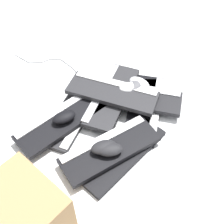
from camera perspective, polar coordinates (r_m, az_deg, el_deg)
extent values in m
plane|color=white|center=(1.50, -0.69, -1.21)|extent=(3.20, 3.20, 0.00)
cube|color=black|center=(1.37, 1.79, -7.67)|extent=(0.40, 0.43, 0.02)
cube|color=silver|center=(1.38, 0.04, -6.00)|extent=(0.30, 0.34, 0.01)
cube|color=black|center=(1.54, 5.93, 0.72)|extent=(0.46, 0.28, 0.02)
cube|color=silver|center=(1.53, 8.06, 0.77)|extent=(0.41, 0.16, 0.01)
cube|color=#232326|center=(1.61, 1.58, 3.96)|extent=(0.20, 0.46, 0.02)
cube|color=#B2B5BA|center=(1.56, 1.60, 2.87)|extent=(0.09, 0.42, 0.01)
cube|color=#232326|center=(1.52, -7.11, -0.23)|extent=(0.46, 0.34, 0.02)
cube|color=silver|center=(1.49, -5.24, -0.47)|extent=(0.39, 0.23, 0.01)
cube|color=black|center=(1.46, -9.19, -1.72)|extent=(0.38, 0.44, 0.02)
cube|color=silver|center=(1.48, -10.55, -0.10)|extent=(0.28, 0.36, 0.01)
cube|color=#232326|center=(1.54, 0.00, 2.92)|extent=(0.46, 0.33, 0.02)
cube|color=#B2B5BA|center=(1.55, -1.96, 3.83)|extent=(0.39, 0.22, 0.01)
cube|color=black|center=(1.35, -0.32, -6.87)|extent=(0.33, 0.46, 0.02)
cube|color=silver|center=(1.36, -1.60, -4.86)|extent=(0.22, 0.39, 0.01)
cube|color=#232326|center=(1.52, 0.04, 3.53)|extent=(0.33, 0.46, 0.02)
cube|color=silver|center=(1.54, 0.76, 5.33)|extent=(0.22, 0.39, 0.01)
cube|color=black|center=(1.54, 4.48, 2.69)|extent=(0.29, 0.46, 0.02)
cube|color=silver|center=(1.57, 4.88, 4.52)|extent=(0.18, 0.41, 0.01)
ellipsoid|color=black|center=(1.30, -0.44, -6.85)|extent=(0.07, 0.11, 0.04)
ellipsoid|color=black|center=(1.31, -1.53, -6.43)|extent=(0.09, 0.12, 0.04)
ellipsoid|color=silver|center=(1.54, 3.33, 4.50)|extent=(0.08, 0.12, 0.04)
ellipsoid|color=#4C4C51|center=(1.55, 4.39, 4.80)|extent=(0.12, 0.13, 0.04)
ellipsoid|color=black|center=(1.42, -8.80, -0.92)|extent=(0.10, 0.13, 0.04)
ellipsoid|color=#B7B7BC|center=(1.56, 5.04, 5.29)|extent=(0.12, 0.12, 0.04)
cylinder|color=#59595B|center=(1.74, -6.49, 7.22)|extent=(0.11, 0.07, 0.01)
cylinder|color=#59595B|center=(1.80, -8.46, 8.90)|extent=(0.08, 0.06, 0.01)
cylinder|color=#59595B|center=(1.84, -10.31, 9.52)|extent=(0.02, 0.06, 0.01)
cylinder|color=#59595B|center=(1.84, -11.95, 9.22)|extent=(0.03, 0.05, 0.01)
cylinder|color=#59595B|center=(1.84, -13.81, 8.83)|extent=(0.01, 0.07, 0.01)
cylinder|color=#59595B|center=(1.88, -16.10, 9.36)|extent=(0.08, 0.09, 0.01)
sphere|color=#59595B|center=(1.70, -5.41, 6.13)|extent=(0.01, 0.01, 0.01)
sphere|color=#59595B|center=(1.78, -7.51, 8.25)|extent=(0.01, 0.01, 0.01)
sphere|color=#59595B|center=(1.83, -9.38, 9.52)|extent=(0.01, 0.01, 0.01)
sphere|color=#59595B|center=(1.85, -11.23, 9.52)|extent=(0.01, 0.01, 0.01)
sphere|color=#59595B|center=(1.83, -12.68, 8.91)|extent=(0.01, 0.01, 0.01)
sphere|color=#59595B|center=(1.85, -14.94, 8.74)|extent=(0.01, 0.01, 0.01)
sphere|color=#59595B|center=(1.92, -17.22, 9.95)|extent=(0.01, 0.01, 0.01)
cube|color=#9E774C|center=(1.19, -15.67, -17.01)|extent=(0.36, 0.36, 0.22)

